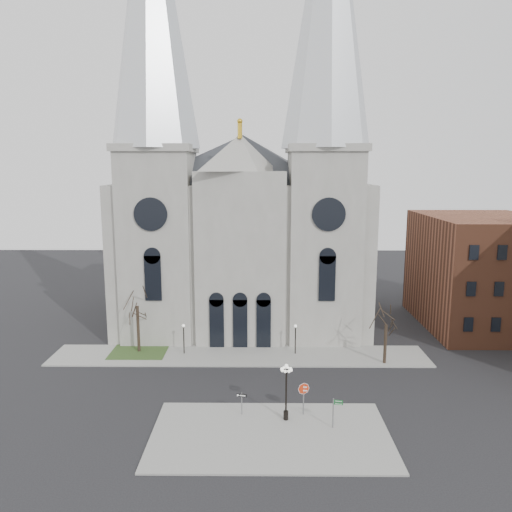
{
  "coord_description": "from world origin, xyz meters",
  "views": [
    {
      "loc": [
        2.21,
        -39.6,
        19.98
      ],
      "look_at": [
        1.8,
        8.0,
        11.45
      ],
      "focal_mm": 35.0,
      "sensor_mm": 36.0,
      "label": 1
    }
  ],
  "objects_px": {
    "stop_sign": "(304,392)",
    "street_name_sign": "(334,411)",
    "one_way_sign": "(242,399)",
    "globe_lamp": "(286,385)"
  },
  "relations": [
    {
      "from": "globe_lamp",
      "to": "street_name_sign",
      "type": "relative_size",
      "value": 1.94
    },
    {
      "from": "globe_lamp",
      "to": "street_name_sign",
      "type": "distance_m",
      "value": 4.14
    },
    {
      "from": "stop_sign",
      "to": "one_way_sign",
      "type": "relative_size",
      "value": 1.45
    },
    {
      "from": "one_way_sign",
      "to": "street_name_sign",
      "type": "bearing_deg",
      "value": -4.15
    },
    {
      "from": "stop_sign",
      "to": "street_name_sign",
      "type": "xyz_separation_m",
      "value": [
        2.18,
        -2.1,
        -0.52
      ]
    },
    {
      "from": "stop_sign",
      "to": "one_way_sign",
      "type": "bearing_deg",
      "value": -174.87
    },
    {
      "from": "stop_sign",
      "to": "one_way_sign",
      "type": "distance_m",
      "value": 5.04
    },
    {
      "from": "stop_sign",
      "to": "globe_lamp",
      "type": "xyz_separation_m",
      "value": [
        -1.46,
        -0.84,
        1.01
      ]
    },
    {
      "from": "stop_sign",
      "to": "one_way_sign",
      "type": "height_order",
      "value": "stop_sign"
    },
    {
      "from": "stop_sign",
      "to": "globe_lamp",
      "type": "height_order",
      "value": "globe_lamp"
    }
  ]
}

